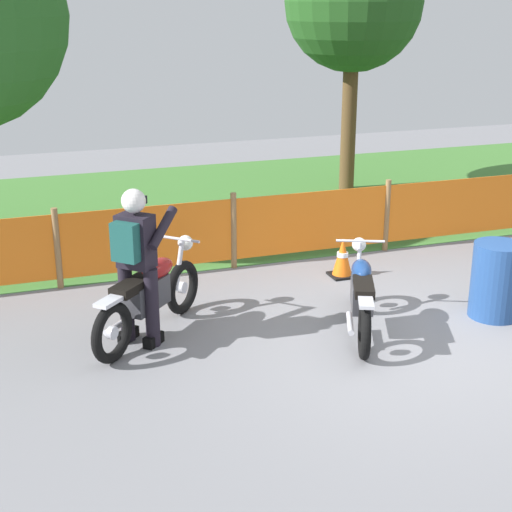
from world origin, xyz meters
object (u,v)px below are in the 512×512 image
(motorcycle_lead, at_px, (361,295))
(traffic_cone, at_px, (342,258))
(rider_trailing, at_px, (136,259))
(spare_drum, at_px, (497,280))
(motorcycle_trailing, at_px, (150,295))

(motorcycle_lead, distance_m, traffic_cone, 1.75)
(rider_trailing, height_order, traffic_cone, rider_trailing)
(motorcycle_lead, height_order, spare_drum, motorcycle_lead)
(motorcycle_trailing, bearing_deg, spare_drum, -57.27)
(traffic_cone, xyz_separation_m, spare_drum, (1.09, -1.78, 0.18))
(motorcycle_lead, distance_m, rider_trailing, 2.46)
(motorcycle_lead, xyz_separation_m, spare_drum, (1.65, -0.13, 0.01))
(rider_trailing, xyz_separation_m, spare_drum, (4.01, -0.63, -0.51))
(motorcycle_trailing, distance_m, traffic_cone, 2.94)
(motorcycle_trailing, bearing_deg, rider_trailing, -179.49)
(motorcycle_lead, relative_size, rider_trailing, 1.04)
(rider_trailing, xyz_separation_m, traffic_cone, (2.92, 1.15, -0.69))
(motorcycle_lead, height_order, traffic_cone, motorcycle_lead)
(rider_trailing, bearing_deg, spare_drum, -54.64)
(spare_drum, bearing_deg, motorcycle_trailing, 168.40)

